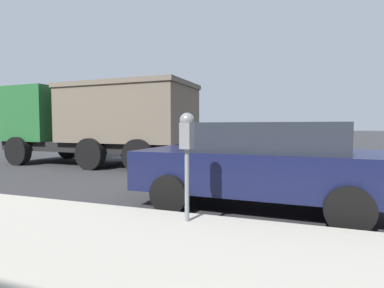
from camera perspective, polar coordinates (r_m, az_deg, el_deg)
ground_plane at (r=6.41m, az=14.00°, el=-9.56°), size 220.00×220.00×0.00m
parking_meter at (r=3.90m, az=-0.97°, el=0.96°), size 0.21×0.19×1.43m
car_navy at (r=5.41m, az=13.16°, el=-3.44°), size 2.19×4.26×1.49m
dump_truck at (r=11.72m, az=-17.41°, el=4.46°), size 2.97×7.42×2.94m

